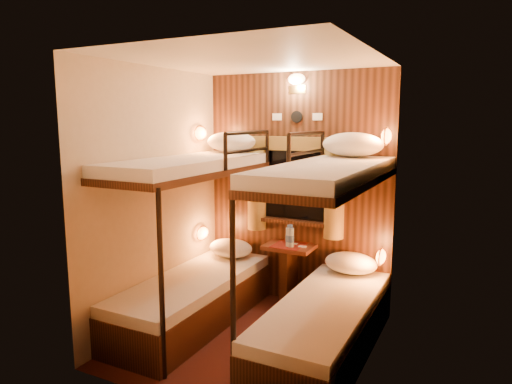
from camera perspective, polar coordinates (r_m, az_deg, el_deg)
The scene contains 22 objects.
floor at distance 4.23m, azimuth -0.65°, elevation -17.98°, with size 2.10×2.10×0.00m, color #38130F.
ceiling at distance 3.80m, azimuth -0.72°, elevation 16.27°, with size 2.10×2.10×0.00m, color silver.
wall_back at distance 4.78m, azimuth 5.15°, elevation 0.31°, with size 2.40×2.40×0.00m, color #C6B293.
wall_front at distance 2.97m, azimuth -10.13°, elevation -5.16°, with size 2.40×2.40×0.00m, color #C6B293.
wall_left at distance 4.38m, azimuth -12.35°, elevation -0.65°, with size 2.40×2.40×0.00m, color #C6B293.
wall_right at distance 3.50m, azimuth 14.02°, elevation -3.13°, with size 2.40×2.40×0.00m, color #C6B293.
back_panel at distance 4.77m, azimuth 5.08°, elevation 0.29°, with size 2.00×0.03×2.40m, color black.
bunk_left at distance 4.38m, azimuth -7.87°, elevation -9.17°, with size 0.72×1.90×1.82m.
bunk_right at distance 3.83m, azimuth 8.64°, elevation -11.90°, with size 0.72×1.90×1.82m.
window at distance 4.74m, azimuth 4.94°, elevation 0.01°, with size 1.00×0.12×0.79m.
curtains at distance 4.70m, azimuth 4.80°, elevation 0.95°, with size 1.10×0.22×1.00m.
back_fixtures at distance 4.69m, azimuth 5.10°, elevation 12.96°, with size 0.54×0.09×0.48m.
reading_lamps at distance 4.45m, azimuth 3.49°, elevation 0.22°, with size 2.00×0.20×1.25m.
table at distance 4.78m, azimuth 4.12°, elevation -9.35°, with size 0.50×0.34×0.66m.
bottle_left at distance 4.64m, azimuth 4.12°, elevation -5.65°, with size 0.06×0.06×0.22m.
bottle_right at distance 4.62m, azimuth 4.37°, elevation -5.69°, with size 0.07×0.07×0.23m.
sachet_a at distance 4.66m, azimuth 5.83°, elevation -6.82°, with size 0.08×0.06×0.01m, color silver.
sachet_b at distance 4.76m, azimuth 4.75°, elevation -6.47°, with size 0.08×0.06×0.01m, color silver.
pillow_lower_left at distance 4.96m, azimuth -3.18°, elevation -7.00°, with size 0.49×0.35×0.19m, color white.
pillow_lower_right at distance 4.53m, azimuth 11.77°, elevation -8.68°, with size 0.51×0.36×0.20m, color white.
pillow_upper_left at distance 4.80m, azimuth -3.11°, elevation 6.29°, with size 0.54×0.39×0.21m, color white.
pillow_upper_right at distance 4.26m, azimuth 12.02°, elevation 5.83°, with size 0.56×0.40×0.22m, color white.
Camera 1 is at (1.75, -3.34, 1.92)m, focal length 32.00 mm.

